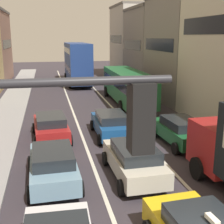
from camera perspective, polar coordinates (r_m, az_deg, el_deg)
sidewalk_left at (r=25.86m, az=-18.52°, el=0.12°), size 2.60×64.00×0.14m
lane_stripe_left at (r=25.77m, az=-7.41°, el=0.53°), size 0.16×60.00×0.01m
lane_stripe_right at (r=26.24m, az=0.00°, el=0.89°), size 0.16×60.00×0.01m
building_row_right at (r=29.28m, az=15.87°, el=12.37°), size 7.20×43.90×12.20m
sedan_centre_lane_second at (r=13.25m, az=4.08°, el=-8.78°), size 2.13×4.33×1.49m
wagon_left_lane_second at (r=12.98m, az=-10.86°, el=-9.51°), size 2.17×4.35×1.49m
hatchback_centre_lane_third at (r=18.44m, az=-0.20°, el=-2.18°), size 2.10×4.32×1.49m
sedan_left_lane_third at (r=18.25m, az=-11.26°, el=-2.62°), size 2.27×4.40×1.49m
sedan_right_lane_behind_truck at (r=17.57m, az=12.44°, el=-3.32°), size 2.22×4.38×1.49m
bus_mid_queue_primary at (r=27.27m, az=2.88°, el=5.12°), size 2.97×10.55×2.90m
bus_far_queue_secondary at (r=39.11m, az=-6.44°, el=9.28°), size 2.81×10.50×5.06m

